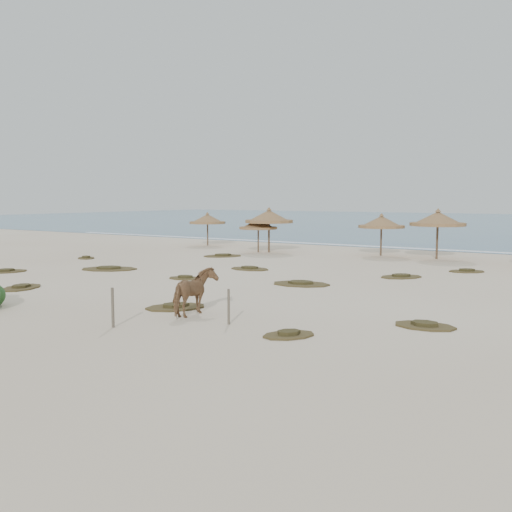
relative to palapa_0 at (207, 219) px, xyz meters
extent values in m
plane|color=beige|center=(13.72, -19.86, -2.07)|extent=(160.00, 160.00, 0.00)
cube|color=#2B5583|center=(13.72, 55.14, -2.06)|extent=(200.00, 100.00, 0.01)
cube|color=white|center=(13.72, 6.14, -2.06)|extent=(70.00, 0.60, 0.01)
cylinder|color=#503D29|center=(0.00, 0.00, -1.07)|extent=(0.11, 0.11, 1.99)
cylinder|color=#956B43|center=(0.00, 0.00, -0.25)|extent=(2.89, 2.89, 0.17)
cone|color=#956B43|center=(0.00, 0.00, 0.07)|extent=(2.79, 2.79, 0.71)
cone|color=#956B43|center=(0.00, 0.00, 0.49)|extent=(0.34, 0.34, 0.21)
cylinder|color=#503D29|center=(7.05, -2.14, -0.89)|extent=(0.13, 0.13, 2.36)
cylinder|color=#956B43|center=(7.05, -2.14, 0.09)|extent=(3.79, 3.79, 0.20)
cone|color=#956B43|center=(7.05, -2.14, 0.46)|extent=(3.66, 3.66, 0.84)
cone|color=#956B43|center=(7.05, -2.14, 0.96)|extent=(0.40, 0.40, 0.25)
cylinder|color=#503D29|center=(6.43, -2.55, -1.14)|extent=(0.11, 0.11, 1.85)
cylinder|color=#956B43|center=(6.43, -2.55, -0.38)|extent=(3.05, 3.05, 0.16)
cone|color=#956B43|center=(6.43, -2.55, -0.09)|extent=(2.95, 2.95, 0.66)
cone|color=#956B43|center=(6.43, -2.55, 0.31)|extent=(0.32, 0.32, 0.19)
cylinder|color=#503D29|center=(18.09, -0.20, -0.89)|extent=(0.13, 0.13, 2.36)
cylinder|color=#956B43|center=(18.09, -0.20, 0.09)|extent=(4.40, 4.40, 0.20)
cone|color=#956B43|center=(18.09, -0.20, 0.46)|extent=(4.25, 4.25, 0.84)
cone|color=#956B43|center=(18.09, -0.20, 0.96)|extent=(0.40, 0.40, 0.25)
cylinder|color=#503D29|center=(14.45, -0.15, -1.02)|extent=(0.12, 0.12, 2.09)
cylinder|color=#956B43|center=(14.45, -0.15, -0.16)|extent=(3.82, 3.82, 0.18)
cone|color=#956B43|center=(14.45, -0.15, 0.17)|extent=(3.69, 3.69, 0.75)
cone|color=#956B43|center=(14.45, -0.15, 0.62)|extent=(0.36, 0.36, 0.22)
imported|color=#946A43|center=(16.25, -21.62, -1.31)|extent=(1.01, 1.88, 1.52)
cylinder|color=brown|center=(15.34, -24.29, -1.48)|extent=(0.10, 0.10, 1.18)
cylinder|color=brown|center=(17.96, -22.11, -1.53)|extent=(0.10, 0.10, 1.08)
camera|label=1|loc=(27.82, -35.80, 1.75)|focal=40.00mm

